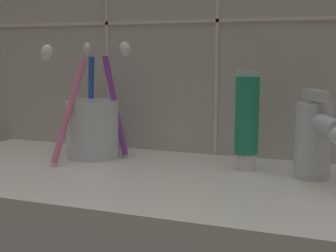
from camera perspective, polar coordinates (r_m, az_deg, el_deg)
The scene contains 4 objects.
sink_counter at distance 61.04cm, azimuth 0.58°, elevation -7.07°, with size 74.32×30.13×2.00cm, color silver.
toothbrush_cup at distance 72.14cm, azimuth -9.17°, elevation 0.06°, with size 10.62×15.18×17.62cm.
toothpaste_tube at distance 63.71cm, azimuth 9.58°, elevation 0.56°, with size 3.36×3.20×13.51cm.
sink_faucet at distance 61.28cm, azimuth 17.50°, elevation -1.24°, with size 6.19×11.09×11.22cm.
Camera 1 is at (19.92, -55.19, 17.82)cm, focal length 50.00 mm.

